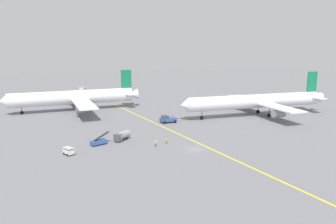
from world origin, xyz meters
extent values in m
plane|color=slate|center=(0.00, 0.00, 0.00)|extent=(600.00, 600.00, 0.00)
cube|color=yellow|center=(2.65, 10.00, 0.00)|extent=(9.85, 119.67, 0.01)
cylinder|color=white|center=(-20.28, 62.40, 5.33)|extent=(47.09, 6.31, 5.49)
cone|color=white|center=(-44.97, 62.84, 5.33)|extent=(2.89, 5.10, 5.05)
cone|color=white|center=(4.22, 61.97, 5.33)|extent=(3.68, 4.45, 4.39)
cube|color=white|center=(-17.93, 62.36, 4.50)|extent=(7.27, 49.28, 0.44)
cube|color=white|center=(1.72, 62.02, 5.87)|extent=(3.43, 13.05, 0.28)
cube|color=#14724C|center=(1.42, 62.02, 11.84)|extent=(4.41, 0.44, 7.54)
cylinder|color=#999EA3|center=(-18.69, 76.15, 2.70)|extent=(4.25, 2.67, 2.60)
cylinder|color=#999EA3|center=(-19.17, 48.61, 2.70)|extent=(4.25, 2.67, 2.60)
cylinder|color=slate|center=(-16.99, 58.94, 1.75)|extent=(0.28, 0.28, 2.21)
cylinder|color=black|center=(-16.99, 58.94, 0.65)|extent=(1.31, 0.57, 1.30)
cylinder|color=slate|center=(-16.87, 65.74, 1.75)|extent=(0.28, 0.28, 2.21)
cylinder|color=black|center=(-16.87, 65.74, 0.65)|extent=(1.31, 0.57, 1.30)
cylinder|color=slate|center=(-39.07, 62.74, 1.75)|extent=(0.28, 0.28, 2.21)
cylinder|color=black|center=(-39.07, 62.74, 0.65)|extent=(1.31, 0.57, 1.30)
cylinder|color=white|center=(38.87, 25.01, 5.46)|extent=(53.20, 10.52, 4.93)
cone|color=white|center=(11.34, 27.94, 5.46)|extent=(3.27, 4.81, 4.54)
cone|color=white|center=(66.21, 22.09, 5.46)|extent=(4.00, 4.30, 3.94)
cube|color=white|center=(41.51, 24.73, 4.72)|extent=(10.51, 39.59, 0.44)
cube|color=white|center=(63.72, 22.36, 5.95)|extent=(4.56, 13.27, 0.28)
cube|color=#14724C|center=(63.42, 22.39, 11.78)|extent=(4.41, 0.82, 7.72)
cylinder|color=#999EA3|center=(41.67, 35.73, 2.92)|extent=(4.45, 3.03, 2.60)
cylinder|color=#999EA3|center=(39.35, 13.94, 2.92)|extent=(4.45, 3.03, 2.60)
cylinder|color=slate|center=(42.14, 21.24, 1.94)|extent=(0.28, 0.28, 2.59)
cylinder|color=black|center=(42.14, 21.24, 0.65)|extent=(1.35, 0.68, 1.30)
cylinder|color=slate|center=(42.86, 28.00, 1.94)|extent=(0.28, 0.28, 2.59)
cylinder|color=black|center=(42.86, 28.00, 0.65)|extent=(1.35, 0.68, 1.30)
cylinder|color=slate|center=(17.80, 27.25, 1.94)|extent=(0.28, 0.28, 2.59)
cylinder|color=black|center=(17.80, 27.25, 0.65)|extent=(1.35, 0.68, 1.30)
cube|color=#2D4C8C|center=(5.55, 28.27, 1.02)|extent=(5.24, 3.21, 1.14)
cube|color=#333D47|center=(4.42, 28.32, 2.04)|extent=(1.94, 2.47, 0.90)
cylinder|color=#4C4C51|center=(9.71, 28.10, 1.13)|extent=(3.21, 0.34, 0.20)
sphere|color=orange|center=(4.42, 28.32, 2.67)|extent=(0.24, 0.24, 0.24)
cylinder|color=black|center=(3.65, 26.86, 0.45)|extent=(0.91, 0.34, 0.90)
cylinder|color=black|center=(3.77, 29.84, 0.45)|extent=(0.91, 0.34, 0.90)
cylinder|color=black|center=(7.33, 26.70, 0.45)|extent=(0.91, 0.34, 0.90)
cylinder|color=black|center=(7.45, 29.69, 0.45)|extent=(0.91, 0.34, 0.90)
cylinder|color=gray|center=(-13.77, 14.64, 1.40)|extent=(4.41, 3.98, 2.00)
cube|color=#4C4C51|center=(-15.38, 13.45, 1.20)|extent=(2.49, 2.48, 1.80)
cylinder|color=black|center=(-13.96, 13.63, 0.30)|extent=(0.60, 0.52, 0.60)
cylinder|color=black|center=(-14.79, 14.75, 0.30)|extent=(0.60, 0.52, 0.60)
cylinder|color=black|center=(-12.75, 14.52, 0.30)|extent=(0.60, 0.52, 0.60)
cylinder|color=black|center=(-13.58, 15.64, 0.30)|extent=(0.60, 0.52, 0.60)
cube|color=silver|center=(-28.46, 8.16, 0.80)|extent=(2.42, 2.98, 1.00)
cube|color=#B2B2B7|center=(-28.46, 8.16, 1.65)|extent=(2.54, 3.13, 0.12)
cylinder|color=black|center=(-27.51, 7.76, 0.30)|extent=(0.43, 0.63, 0.60)
cylinder|color=black|center=(-28.79, 7.20, 0.30)|extent=(0.43, 0.63, 0.60)
cylinder|color=black|center=(-28.12, 9.13, 0.30)|extent=(0.43, 0.63, 0.60)
cylinder|color=black|center=(-29.40, 8.57, 0.30)|extent=(0.43, 0.63, 0.60)
cube|color=#2D5199|center=(-20.61, 12.92, 0.75)|extent=(4.34, 2.82, 0.90)
cube|color=black|center=(-19.84, 13.14, 2.10)|extent=(4.26, 1.83, 1.83)
cylinder|color=black|center=(-20.08, 13.80, 0.30)|extent=(0.63, 0.36, 0.60)
cylinder|color=black|center=(-19.70, 12.45, 0.30)|extent=(0.63, 0.36, 0.60)
cylinder|color=black|center=(-21.52, 13.39, 0.30)|extent=(0.63, 0.36, 0.60)
cylinder|color=black|center=(-21.14, 12.04, 0.30)|extent=(0.63, 0.36, 0.60)
cylinder|color=#2D3351|center=(-7.95, 5.76, 0.42)|extent=(0.28, 0.28, 0.84)
cylinder|color=#D1E02D|center=(-7.95, 5.76, 1.13)|extent=(0.36, 0.36, 0.59)
sphere|color=beige|center=(-7.95, 5.76, 1.54)|extent=(0.23, 0.23, 0.23)
cylinder|color=#4C4C51|center=(-4.55, 6.85, 0.44)|extent=(0.28, 0.28, 0.88)
cylinder|color=#D1E02D|center=(-4.55, 6.85, 1.19)|extent=(0.36, 0.36, 0.62)
sphere|color=brown|center=(-4.55, 6.85, 1.62)|extent=(0.24, 0.24, 0.24)
cone|color=orange|center=(4.18, 23.14, 0.30)|extent=(0.40, 0.40, 0.60)
cube|color=black|center=(4.18, 23.14, 0.02)|extent=(0.44, 0.44, 0.04)
cylinder|color=#B7B7BC|center=(-14.38, 82.40, 4.20)|extent=(6.38, 16.70, 3.20)
cylinder|color=#99999E|center=(-12.76, 90.43, 4.20)|extent=(3.84, 3.84, 3.52)
cylinder|color=#595960|center=(-12.96, 89.45, 2.10)|extent=(0.70, 0.70, 4.20)
camera|label=1|loc=(-34.94, -61.97, 23.29)|focal=32.71mm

